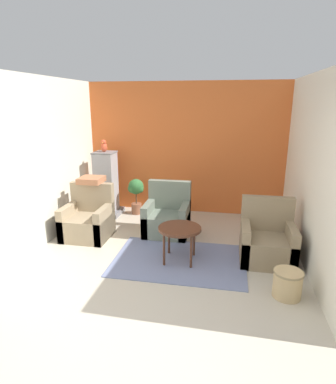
# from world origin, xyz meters

# --- Properties ---
(ground_plane) EXTENTS (20.00, 20.00, 0.00)m
(ground_plane) POSITION_xyz_m (0.00, 0.00, 0.00)
(ground_plane) COLOR beige
(ground_plane) RESTS_ON ground
(wall_back_accent) EXTENTS (4.20, 0.06, 2.70)m
(wall_back_accent) POSITION_xyz_m (0.00, 3.81, 1.35)
(wall_back_accent) COLOR orange
(wall_back_accent) RESTS_ON ground_plane
(wall_left) EXTENTS (0.06, 3.78, 2.70)m
(wall_left) POSITION_xyz_m (-2.07, 1.89, 1.35)
(wall_left) COLOR silver
(wall_left) RESTS_ON ground_plane
(wall_right) EXTENTS (0.06, 3.78, 2.70)m
(wall_right) POSITION_xyz_m (2.07, 1.89, 1.35)
(wall_right) COLOR silver
(wall_right) RESTS_ON ground_plane
(area_rug) EXTENTS (1.95, 1.35, 0.01)m
(area_rug) POSITION_xyz_m (0.25, 1.49, 0.01)
(area_rug) COLOR slate
(area_rug) RESTS_ON ground_plane
(coffee_table) EXTENTS (0.63, 0.63, 0.54)m
(coffee_table) POSITION_xyz_m (0.25, 1.49, 0.48)
(coffee_table) COLOR #512D1E
(coffee_table) RESTS_ON ground_plane
(armchair_left) EXTENTS (0.77, 0.72, 0.92)m
(armchair_left) POSITION_xyz_m (-1.46, 2.08, 0.29)
(armchair_left) COLOR #9E896B
(armchair_left) RESTS_ON ground_plane
(armchair_right) EXTENTS (0.77, 0.72, 0.92)m
(armchair_right) POSITION_xyz_m (1.52, 1.76, 0.29)
(armchair_right) COLOR #8E7A5B
(armchair_right) RESTS_ON ground_plane
(armchair_middle) EXTENTS (0.77, 0.72, 0.92)m
(armchair_middle) POSITION_xyz_m (-0.13, 2.49, 0.29)
(armchair_middle) COLOR slate
(armchair_middle) RESTS_ON ground_plane
(birdcage) EXTENTS (0.58, 0.58, 1.33)m
(birdcage) POSITION_xyz_m (-1.57, 3.27, 0.62)
(birdcage) COLOR slate
(birdcage) RESTS_ON ground_plane
(parrot) EXTENTS (0.12, 0.21, 0.25)m
(parrot) POSITION_xyz_m (-1.57, 3.27, 1.44)
(parrot) COLOR #D14C2D
(parrot) RESTS_ON birdcage
(potted_plant) EXTENTS (0.35, 0.32, 0.75)m
(potted_plant) POSITION_xyz_m (-0.97, 3.40, 0.49)
(potted_plant) COLOR brown
(potted_plant) RESTS_ON ground_plane
(wicker_basket) EXTENTS (0.36, 0.36, 0.34)m
(wicker_basket) POSITION_xyz_m (1.68, 0.82, 0.18)
(wicker_basket) COLOR tan
(wicker_basket) RESTS_ON ground_plane
(throw_pillow) EXTENTS (0.40, 0.40, 0.10)m
(throw_pillow) POSITION_xyz_m (-1.46, 2.33, 0.97)
(throw_pillow) COLOR #B2704C
(throw_pillow) RESTS_ON armchair_left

